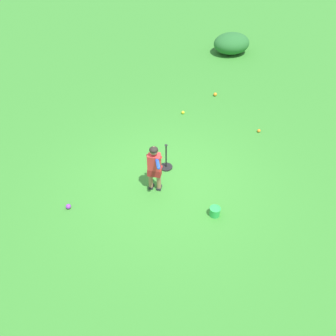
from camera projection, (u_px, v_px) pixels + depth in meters
ground_plane at (168, 181)px, 7.65m from camera, size 40.00×40.00×0.00m
child_batter at (155, 165)px, 7.05m from camera, size 0.61×0.35×1.08m
play_ball_near_batter at (259, 131)px, 9.00m from camera, size 0.08×0.08×0.08m
play_ball_center_lawn at (68, 206)px, 7.02m from camera, size 0.10×0.10×0.10m
play_ball_far_right at (215, 94)px, 10.40m from camera, size 0.10×0.10×0.10m
play_ball_far_left at (183, 112)px, 9.66m from camera, size 0.09×0.09×0.09m
play_ball_by_bucket at (161, 167)px, 7.94m from camera, size 0.08×0.08×0.08m
batting_tee at (166, 164)px, 7.92m from camera, size 0.28×0.28×0.62m
toy_bucket at (215, 211)px, 6.85m from camera, size 0.22×0.22×0.19m
shrub_left_background at (232, 43)px, 12.55m from camera, size 1.09×1.29×0.69m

